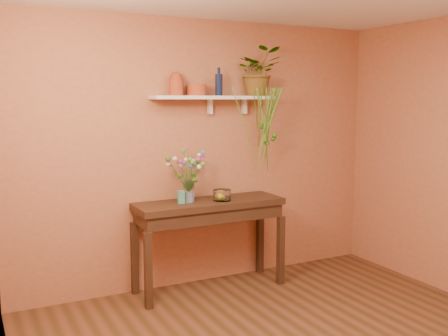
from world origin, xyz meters
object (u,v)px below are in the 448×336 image
object	(u,v)px
spider_plant	(258,72)
glass_bowl	(222,196)
terracotta_jug	(176,84)
glass_vase	(189,193)
sideboard	(209,214)
blue_bottle	(219,84)
bouquet	(189,165)

from	to	relation	value
spider_plant	glass_bowl	bearing A→B (deg)	-159.74
terracotta_jug	glass_bowl	distance (m)	1.18
glass_vase	glass_bowl	size ratio (longest dim) A/B	1.22
sideboard	blue_bottle	distance (m)	1.29
sideboard	glass_bowl	distance (m)	0.22
glass_vase	bouquet	size ratio (longest dim) A/B	0.51
blue_bottle	glass_bowl	distance (m)	1.11
sideboard	bouquet	distance (m)	0.54
blue_bottle	glass_vase	bearing A→B (deg)	-167.19
sideboard	terracotta_jug	distance (m)	1.31
blue_bottle	bouquet	xyz separation A→B (m)	(-0.37, -0.09, -0.78)
spider_plant	glass_vase	world-z (taller)	spider_plant
terracotta_jug	spider_plant	size ratio (longest dim) A/B	0.46
terracotta_jug	blue_bottle	distance (m)	0.44
glass_vase	bouquet	bearing A→B (deg)	-83.47
blue_bottle	spider_plant	distance (m)	0.49
terracotta_jug	glass_bowl	bearing A→B (deg)	-27.02
glass_vase	glass_bowl	xyz separation A→B (m)	(0.33, -0.07, -0.04)
sideboard	spider_plant	bearing A→B (deg)	12.19
bouquet	glass_bowl	distance (m)	0.46
terracotta_jug	bouquet	distance (m)	0.79
terracotta_jug	spider_plant	distance (m)	0.92
glass_bowl	bouquet	bearing A→B (deg)	168.88
blue_bottle	glass_bowl	bearing A→B (deg)	-105.38
sideboard	blue_bottle	bearing A→B (deg)	32.82
terracotta_jug	glass_vase	world-z (taller)	terracotta_jug
blue_bottle	spider_plant	size ratio (longest dim) A/B	0.56
terracotta_jug	blue_bottle	bearing A→B (deg)	-5.93
terracotta_jug	bouquet	bearing A→B (deg)	-62.96
sideboard	bouquet	world-z (taller)	bouquet
spider_plant	glass_bowl	size ratio (longest dim) A/B	2.77
blue_bottle	glass_vase	world-z (taller)	blue_bottle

